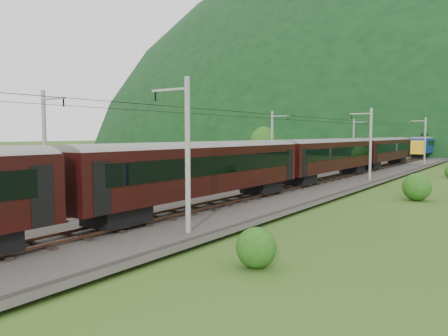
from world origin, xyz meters
The scene contains 14 objects.
ground centered at (0.00, 0.00, 0.00)m, with size 600.00×600.00×0.00m, color #2D4716.
railbed centered at (0.00, 10.00, 0.15)m, with size 14.00×220.00×0.30m, color #38332D.
track_left centered at (-2.40, 10.00, 0.37)m, with size 2.40×220.00×0.27m.
track_right centered at (2.40, 10.00, 0.37)m, with size 2.40×220.00×0.27m.
catenary_left centered at (-6.12, 32.00, 4.50)m, with size 2.54×192.28×8.00m.
catenary_right centered at (6.12, 32.00, 4.50)m, with size 2.54×192.28×8.00m.
overhead_wires centered at (0.00, 10.00, 7.10)m, with size 4.83×198.00×0.03m.
mountain_ridge centered at (-120.00, 300.00, 0.00)m, with size 336.00×280.00×132.00m, color black.
train centered at (2.40, 17.85, 3.59)m, with size 3.04×145.78×5.29m.
hazard_post_near centered at (-0.46, 63.68, 0.97)m, with size 0.14×0.14×1.34m, color red.
hazard_post_far centered at (-0.01, 62.27, 1.05)m, with size 0.16×0.16×1.50m, color red.
signal centered at (-3.44, 64.47, 1.57)m, with size 0.24×0.24×2.16m.
vegetation_left centered at (-14.50, 8.14, 2.86)m, with size 13.23×139.62×7.07m.
vegetation_right centered at (12.36, 25.20, 1.23)m, with size 5.47×106.98×3.04m.
Camera 1 is at (20.38, -17.27, 5.37)m, focal length 35.00 mm.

